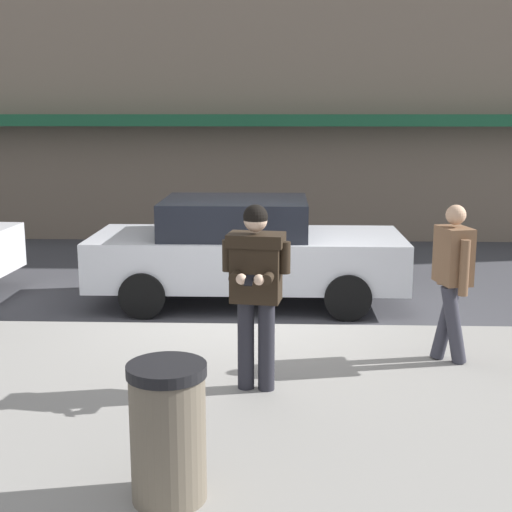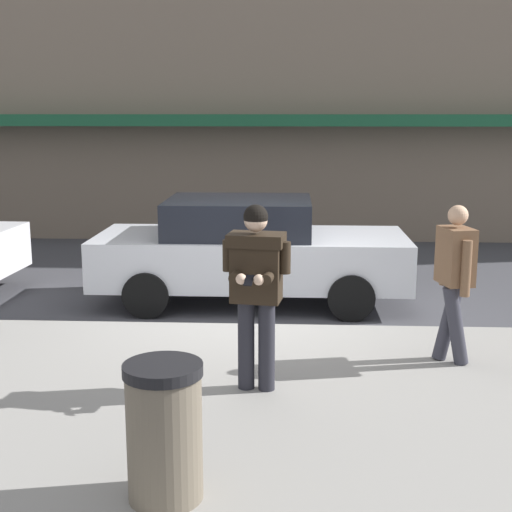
# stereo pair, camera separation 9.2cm
# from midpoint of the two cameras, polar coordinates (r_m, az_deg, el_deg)

# --- Properties ---
(ground_plane) EXTENTS (80.00, 80.00, 0.00)m
(ground_plane) POSITION_cam_midpoint_polar(r_m,az_deg,el_deg) (9.31, -1.25, -5.90)
(ground_plane) COLOR #3D3D42
(sidewalk) EXTENTS (32.00, 5.30, 0.14)m
(sidewalk) POSITION_cam_midpoint_polar(r_m,az_deg,el_deg) (6.62, 6.18, -12.78)
(sidewalk) COLOR gray
(sidewalk) RESTS_ON ground
(curb_paint_line) EXTENTS (28.00, 0.12, 0.01)m
(curb_paint_line) POSITION_cam_midpoint_polar(r_m,az_deg,el_deg) (9.35, 4.93, -5.83)
(curb_paint_line) COLOR silver
(curb_paint_line) RESTS_ON ground
(parked_sedan_mid) EXTENTS (4.50, 1.94, 1.54)m
(parked_sedan_mid) POSITION_cam_midpoint_polar(r_m,az_deg,el_deg) (10.42, -1.16, 0.49)
(parked_sedan_mid) COLOR silver
(parked_sedan_mid) RESTS_ON ground
(man_texting_on_phone) EXTENTS (0.64, 0.62, 1.81)m
(man_texting_on_phone) POSITION_cam_midpoint_polar(r_m,az_deg,el_deg) (6.69, -0.41, -1.73)
(man_texting_on_phone) COLOR #23232B
(man_texting_on_phone) RESTS_ON sidewalk
(pedestrian_dark_coat) EXTENTS (0.39, 0.59, 1.70)m
(pedestrian_dark_coat) POSITION_cam_midpoint_polar(r_m,az_deg,el_deg) (7.78, 15.13, -1.35)
(pedestrian_dark_coat) COLOR #33333D
(pedestrian_dark_coat) RESTS_ON sidewalk
(trash_bin) EXTENTS (0.55, 0.55, 0.98)m
(trash_bin) POSITION_cam_midpoint_polar(r_m,az_deg,el_deg) (5.06, -7.58, -13.77)
(trash_bin) COLOR #665B4C
(trash_bin) RESTS_ON sidewalk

